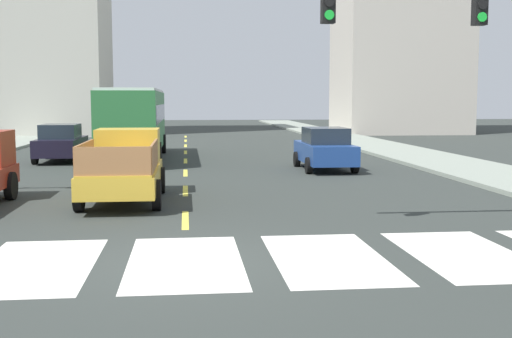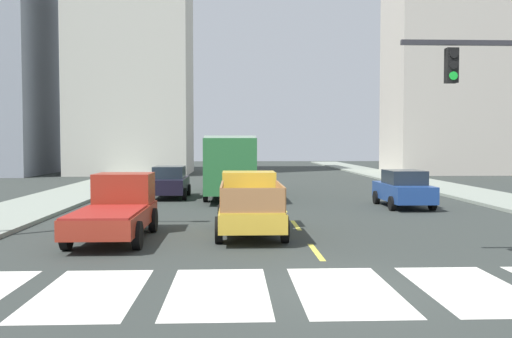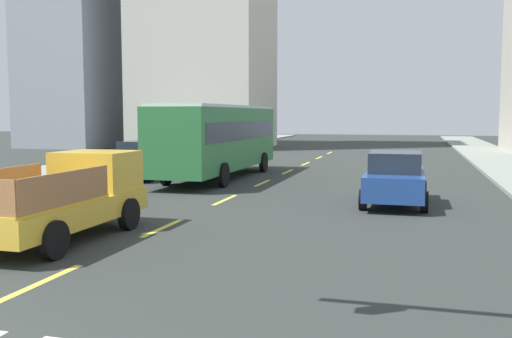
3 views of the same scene
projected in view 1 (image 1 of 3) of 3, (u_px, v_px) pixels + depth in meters
name	position (u px, v px, depth m)	size (l,w,h in m)	color
ground_plane	(185.00, 262.00, 11.47)	(160.00, 160.00, 0.00)	#2F3532
sidewalk_right	(430.00, 159.00, 30.47)	(3.86, 110.00, 0.15)	gray
crosswalk_stripe_2	(35.00, 265.00, 11.20)	(2.00, 3.93, 0.01)	silver
crosswalk_stripe_3	(185.00, 261.00, 11.47)	(2.00, 3.93, 0.01)	silver
crosswalk_stripe_4	(328.00, 258.00, 11.74)	(2.00, 3.93, 0.01)	silver
crosswalk_stripe_5	(464.00, 254.00, 12.02)	(2.00, 3.93, 0.01)	silver
lane_dash_0	(185.00, 220.00, 15.42)	(0.16, 2.40, 0.01)	yellow
lane_dash_1	(185.00, 191.00, 20.37)	(0.16, 2.40, 0.01)	yellow
lane_dash_2	(185.00, 173.00, 25.31)	(0.16, 2.40, 0.01)	yellow
lane_dash_3	(185.00, 161.00, 30.25)	(0.16, 2.40, 0.01)	yellow
lane_dash_4	(186.00, 152.00, 35.20)	(0.16, 2.40, 0.01)	yellow
lane_dash_5	(186.00, 146.00, 40.14)	(0.16, 2.40, 0.01)	yellow
lane_dash_6	(186.00, 141.00, 45.08)	(0.16, 2.40, 0.01)	yellow
lane_dash_7	(186.00, 137.00, 50.03)	(0.16, 2.40, 0.01)	yellow
pickup_stakebed	(125.00, 167.00, 18.55)	(2.18, 5.20, 1.96)	gold
city_bus	(134.00, 118.00, 30.97)	(2.72, 10.80, 3.32)	#2B703A
sedan_near_right	(61.00, 143.00, 29.91)	(2.02, 4.40, 1.72)	black
sedan_far	(325.00, 149.00, 26.32)	(2.02, 4.40, 1.72)	navy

